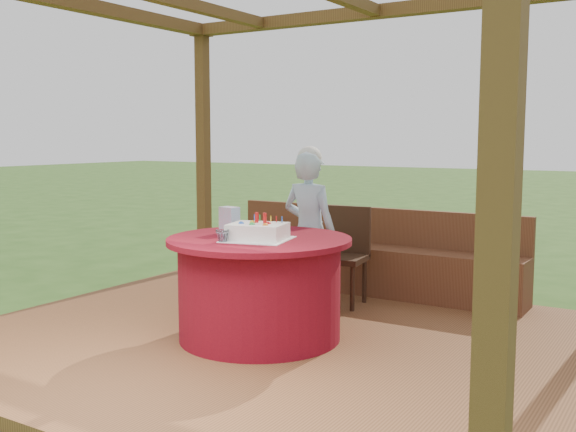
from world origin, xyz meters
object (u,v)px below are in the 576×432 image
at_px(drinking_glass, 222,236).
at_px(chair, 344,251).
at_px(table, 260,287).
at_px(birthday_cake, 258,232).
at_px(bench, 368,264).
at_px(elderly_woman, 309,229).
at_px(gift_bag, 229,220).

bearing_deg(drinking_glass, chair, 85.18).
bearing_deg(table, birthday_cake, -62.16).
bearing_deg(bench, drinking_glass, -93.33).
xyz_separation_m(table, drinking_glass, (-0.09, -0.33, 0.42)).
bearing_deg(birthday_cake, bench, 90.49).
xyz_separation_m(bench, chair, (0.01, -0.53, 0.21)).
distance_m(elderly_woman, birthday_cake, 1.02).
distance_m(bench, birthday_cake, 1.99).
distance_m(elderly_woman, gift_bag, 0.89).
bearing_deg(bench, chair, -88.83).
bearing_deg(table, elderly_woman, 96.21).
distance_m(chair, elderly_woman, 0.46).
bearing_deg(elderly_woman, bench, 81.61).
bearing_deg(elderly_woman, table, -83.79).
xyz_separation_m(bench, gift_bag, (-0.34, -1.76, 0.59)).
distance_m(chair, gift_bag, 1.33).
distance_m(bench, table, 1.82).
height_order(birthday_cake, gift_bag, gift_bag).
bearing_deg(elderly_woman, gift_bag, -103.94).
relative_size(chair, birthday_cake, 1.62).
bearing_deg(gift_bag, chair, 85.32).
relative_size(bench, drinking_glass, 31.37).
relative_size(elderly_woman, birthday_cake, 2.64).
height_order(bench, chair, chair).
xyz_separation_m(bench, drinking_glass, (-0.12, -2.14, 0.53)).
xyz_separation_m(elderly_woman, birthday_cake, (0.15, -1.00, 0.11)).
height_order(chair, elderly_woman, elderly_woman).
height_order(table, drinking_glass, drinking_glass).
xyz_separation_m(bench, table, (-0.03, -1.81, 0.12)).
relative_size(elderly_woman, drinking_glass, 14.74).
height_order(bench, birthday_cake, birthday_cake).
bearing_deg(bench, table, -91.09).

